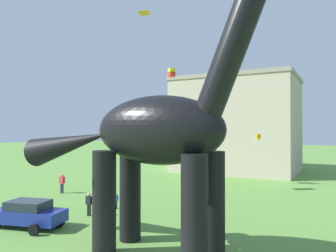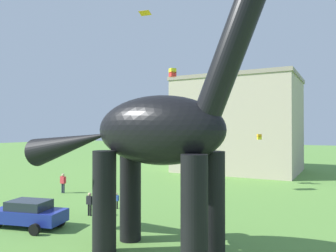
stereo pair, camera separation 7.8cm
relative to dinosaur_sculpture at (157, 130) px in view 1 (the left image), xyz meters
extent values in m
cylinder|color=black|center=(2.34, 1.04, -3.31)|extent=(1.09, 1.09, 4.72)
cylinder|color=black|center=(2.34, -1.04, -3.31)|extent=(1.09, 1.09, 4.72)
cylinder|color=black|center=(-2.18, 1.04, -3.31)|extent=(1.09, 1.09, 4.72)
cylinder|color=black|center=(-2.18, -1.04, -3.31)|extent=(1.09, 1.09, 4.72)
ellipsoid|color=black|center=(0.08, 0.00, 0.00)|extent=(6.46, 2.78, 3.18)
cylinder|color=black|center=(4.27, 0.00, 5.09)|extent=(4.64, 1.19, 9.20)
cone|color=black|center=(-5.34, 0.00, -0.73)|extent=(5.67, 1.59, 2.69)
cube|color=navy|center=(-8.67, 0.05, -5.00)|extent=(4.51, 2.74, 0.72)
cube|color=#232B35|center=(-8.67, 0.05, -4.38)|extent=(2.58, 2.07, 0.52)
cylinder|color=black|center=(-7.12, 0.94, -5.36)|extent=(0.65, 0.36, 0.62)
cylinder|color=black|center=(-7.12, -0.84, -5.36)|extent=(0.65, 0.36, 0.62)
cylinder|color=black|center=(-10.23, 0.94, -5.36)|extent=(0.65, 0.36, 0.62)
cylinder|color=black|center=(-6.96, 6.04, -5.39)|extent=(0.09, 0.09, 0.56)
cylinder|color=black|center=(-6.82, 6.04, -5.39)|extent=(0.09, 0.09, 0.56)
cube|color=blue|center=(-6.89, 6.04, -4.91)|extent=(0.30, 0.19, 0.40)
sphere|color=tan|center=(-6.89, 6.04, -4.62)|extent=(0.18, 0.18, 0.18)
cylinder|color=blue|center=(-7.06, 6.04, -4.89)|extent=(0.07, 0.07, 0.38)
cylinder|color=blue|center=(-6.71, 6.04, -4.89)|extent=(0.07, 0.07, 0.38)
cylinder|color=#2D3347|center=(-14.77, 8.40, -5.24)|extent=(0.14, 0.14, 0.86)
cylinder|color=#2D3347|center=(-14.56, 8.40, -5.24)|extent=(0.14, 0.14, 0.86)
cube|color=#D1333D|center=(-14.66, 8.40, -4.50)|extent=(0.47, 0.29, 0.61)
sphere|color=tan|center=(-14.66, 8.40, -4.06)|extent=(0.27, 0.27, 0.27)
cylinder|color=#D1333D|center=(-14.93, 8.40, -4.47)|extent=(0.11, 0.11, 0.58)
cylinder|color=#D1333D|center=(-14.39, 8.40, -4.47)|extent=(0.11, 0.11, 0.58)
cylinder|color=black|center=(-7.36, 3.65, -5.30)|extent=(0.12, 0.12, 0.75)
cylinder|color=black|center=(-7.18, 3.65, -5.30)|extent=(0.12, 0.12, 0.75)
cube|color=black|center=(-7.27, 3.65, -4.66)|extent=(0.41, 0.25, 0.53)
sphere|color=tan|center=(-7.27, 3.65, -4.27)|extent=(0.23, 0.23, 0.23)
cylinder|color=black|center=(-7.51, 3.65, -4.63)|extent=(0.10, 0.10, 0.50)
cylinder|color=black|center=(-7.04, 3.65, -4.63)|extent=(0.10, 0.10, 0.50)
cube|color=orange|center=(-0.17, 21.18, -0.61)|extent=(0.55, 0.55, 0.32)
cube|color=yellow|center=(-0.17, 21.18, -0.86)|extent=(0.55, 0.55, 0.32)
cube|color=black|center=(-12.81, 14.23, 1.67)|extent=(0.54, 0.54, 0.31)
cube|color=pink|center=(-12.81, 14.23, 1.43)|extent=(0.54, 0.54, 0.31)
cube|color=#287AE5|center=(-3.65, 15.39, 2.30)|extent=(1.12, 1.12, 0.64)
cube|color=yellow|center=(-3.65, 15.39, 1.81)|extent=(1.12, 1.12, 0.64)
cube|color=yellow|center=(-7.88, 16.63, 6.03)|extent=(0.82, 0.82, 0.47)
cube|color=red|center=(-7.88, 16.63, 5.66)|extent=(0.82, 0.82, 0.47)
cube|color=orange|center=(-7.78, 11.23, 10.24)|extent=(1.08, 0.87, 0.20)
cube|color=#B7A893|center=(-5.24, 31.23, 0.42)|extent=(15.40, 12.13, 12.19)
cube|color=gray|center=(-5.24, 31.23, 6.77)|extent=(15.70, 12.37, 0.50)
camera|label=1|loc=(7.52, -12.96, 0.03)|focal=34.99mm
camera|label=2|loc=(7.59, -12.92, 0.03)|focal=34.99mm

